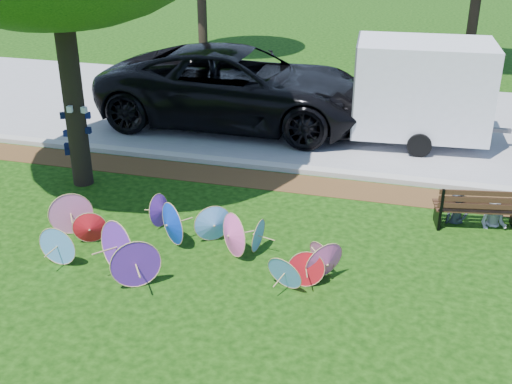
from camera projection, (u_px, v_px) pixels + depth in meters
ground at (196, 287)px, 10.66m from camera, size 90.00×90.00×0.00m
mulch_strip at (263, 180)px, 14.59m from camera, size 90.00×1.00×0.01m
curb at (271, 166)px, 15.18m from camera, size 90.00×0.30×0.12m
street at (304, 115)px, 18.83m from camera, size 90.00×8.00×0.01m
parasol_pile at (176, 240)px, 11.32m from camera, size 5.73×2.70×0.96m
black_van at (239, 87)px, 17.71m from camera, size 7.66×3.60×2.12m
cargo_trailer at (422, 88)px, 16.22m from camera, size 3.47×2.35×2.92m
park_bench at (477, 206)px, 12.44m from camera, size 1.75×0.91×0.87m
person_left at (460, 192)px, 12.47m from camera, size 0.55×0.44×1.32m
person_right at (497, 201)px, 12.35m from camera, size 0.66×0.60×1.11m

